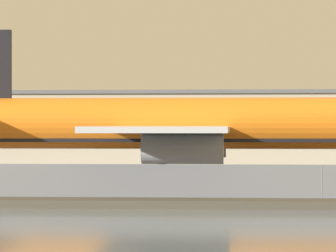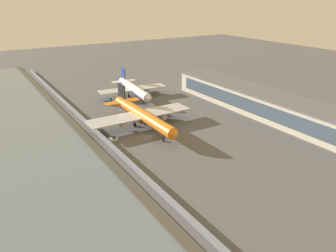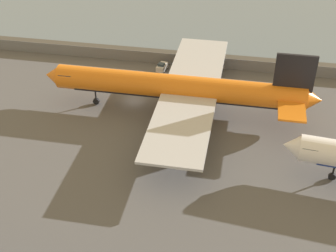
# 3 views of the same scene
# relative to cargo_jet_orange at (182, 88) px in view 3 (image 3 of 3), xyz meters

# --- Properties ---
(ground_plane) EXTENTS (500.00, 500.00, 0.00)m
(ground_plane) POSITION_rel_cargo_jet_orange_xyz_m (9.58, -2.32, -5.13)
(ground_plane) COLOR #565659
(shoreline_seawall) EXTENTS (320.00, 3.00, 0.50)m
(shoreline_seawall) POSITION_rel_cargo_jet_orange_xyz_m (9.58, -22.82, -4.88)
(shoreline_seawall) COLOR #474238
(shoreline_seawall) RESTS_ON ground
(perimeter_fence) EXTENTS (280.00, 0.10, 2.49)m
(perimeter_fence) POSITION_rel_cargo_jet_orange_xyz_m (9.58, -18.32, -3.88)
(perimeter_fence) COLOR slate
(perimeter_fence) RESTS_ON ground
(cargo_jet_orange) EXTENTS (49.40, 42.42, 13.44)m
(cargo_jet_orange) POSITION_rel_cargo_jet_orange_xyz_m (0.00, 0.00, 0.00)
(cargo_jet_orange) COLOR orange
(cargo_jet_orange) RESTS_ON ground
(baggage_tug) EXTENTS (2.13, 3.43, 1.80)m
(baggage_tug) POSITION_rel_cargo_jet_orange_xyz_m (6.76, -15.28, -4.32)
(baggage_tug) COLOR white
(baggage_tug) RESTS_ON ground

